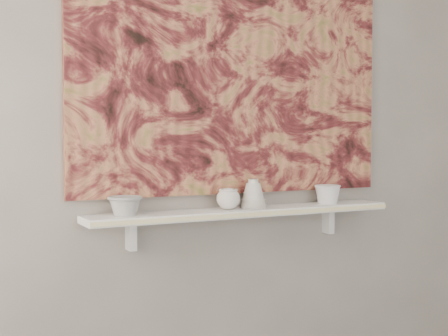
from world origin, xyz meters
TOP-DOWN VIEW (x-y plane):
  - wall_back at (0.00, 1.60)m, footprint 3.60×0.00m
  - shelf at (0.00, 1.51)m, footprint 1.40×0.18m
  - shelf_stripe at (0.00, 1.41)m, footprint 1.40×0.01m
  - bracket_left at (-0.49, 1.57)m, footprint 0.03×0.06m
  - bracket_right at (0.49, 1.57)m, footprint 0.03×0.06m
  - painting at (0.00, 1.59)m, footprint 1.50×0.02m
  - house_motif at (0.45, 1.57)m, footprint 0.09×0.00m
  - bowl_grey at (-0.54, 1.51)m, footprint 0.18×0.18m
  - cup_cream at (-0.08, 1.51)m, footprint 0.11×0.11m
  - bell_vessel at (0.04, 1.51)m, footprint 0.12×0.12m
  - bowl_white at (0.44, 1.51)m, footprint 0.16×0.16m

SIDE VIEW (x-z plane):
  - bracket_left at x=-0.49m, z-range 0.78..0.90m
  - bracket_right at x=0.49m, z-range 0.78..0.90m
  - shelf at x=0.00m, z-range 0.90..0.93m
  - shelf_stripe at x=0.00m, z-range 0.91..0.92m
  - bowl_grey at x=-0.54m, z-range 0.93..1.01m
  - bowl_white at x=0.44m, z-range 0.93..1.02m
  - cup_cream at x=-0.08m, z-range 0.93..1.02m
  - bell_vessel at x=0.04m, z-range 0.93..1.06m
  - house_motif at x=0.45m, z-range 1.19..1.27m
  - wall_back at x=0.00m, z-range -0.45..3.15m
  - painting at x=0.00m, z-range 0.99..2.09m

